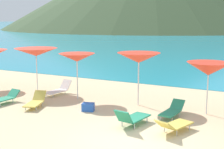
{
  "coord_description": "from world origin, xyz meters",
  "views": [
    {
      "loc": [
        3.98,
        -8.89,
        3.88
      ],
      "look_at": [
        -2.93,
        4.66,
        1.2
      ],
      "focal_mm": 50.87,
      "sensor_mm": 36.0,
      "label": 1
    }
  ],
  "objects_px": {
    "lounge_chair_3": "(59,89)",
    "lounge_chair_1": "(132,117)",
    "umbrella_2": "(77,58)",
    "lounge_chair_2": "(5,98)",
    "lounge_chair_4": "(36,101)",
    "cooler_box": "(88,107)",
    "umbrella_1": "(36,52)",
    "lounge_chair_0": "(172,110)",
    "umbrella_4": "(209,69)",
    "umbrella_3": "(139,58)",
    "lounge_chair_7": "(174,125)"
  },
  "relations": [
    {
      "from": "umbrella_1",
      "to": "lounge_chair_2",
      "type": "height_order",
      "value": "umbrella_1"
    },
    {
      "from": "cooler_box",
      "to": "umbrella_3",
      "type": "bearing_deg",
      "value": 33.11
    },
    {
      "from": "lounge_chair_0",
      "to": "lounge_chair_3",
      "type": "height_order",
      "value": "lounge_chair_3"
    },
    {
      "from": "lounge_chair_0",
      "to": "lounge_chair_2",
      "type": "height_order",
      "value": "lounge_chair_0"
    },
    {
      "from": "lounge_chair_7",
      "to": "umbrella_4",
      "type": "bearing_deg",
      "value": -83.92
    },
    {
      "from": "umbrella_1",
      "to": "lounge_chair_4",
      "type": "xyz_separation_m",
      "value": [
        1.94,
        -2.44,
        -1.88
      ]
    },
    {
      "from": "umbrella_4",
      "to": "lounge_chair_7",
      "type": "bearing_deg",
      "value": -102.15
    },
    {
      "from": "cooler_box",
      "to": "lounge_chair_0",
      "type": "bearing_deg",
      "value": -4.14
    },
    {
      "from": "lounge_chair_3",
      "to": "lounge_chair_7",
      "type": "xyz_separation_m",
      "value": [
        6.93,
        -2.76,
        0.02
      ]
    },
    {
      "from": "umbrella_2",
      "to": "lounge_chair_3",
      "type": "bearing_deg",
      "value": 164.45
    },
    {
      "from": "lounge_chair_4",
      "to": "cooler_box",
      "type": "distance_m",
      "value": 2.48
    },
    {
      "from": "umbrella_4",
      "to": "lounge_chair_1",
      "type": "distance_m",
      "value": 3.83
    },
    {
      "from": "umbrella_2",
      "to": "lounge_chair_0",
      "type": "relative_size",
      "value": 1.41
    },
    {
      "from": "lounge_chair_1",
      "to": "lounge_chair_4",
      "type": "distance_m",
      "value": 4.87
    },
    {
      "from": "umbrella_1",
      "to": "cooler_box",
      "type": "distance_m",
      "value": 5.16
    },
    {
      "from": "lounge_chair_2",
      "to": "lounge_chair_7",
      "type": "bearing_deg",
      "value": 3.81
    },
    {
      "from": "lounge_chair_2",
      "to": "umbrella_4",
      "type": "bearing_deg",
      "value": 21.46
    },
    {
      "from": "umbrella_2",
      "to": "lounge_chair_2",
      "type": "distance_m",
      "value": 3.81
    },
    {
      "from": "umbrella_4",
      "to": "lounge_chair_7",
      "type": "relative_size",
      "value": 1.28
    },
    {
      "from": "umbrella_4",
      "to": "cooler_box",
      "type": "xyz_separation_m",
      "value": [
        -4.58,
        -1.84,
        -1.72
      ]
    },
    {
      "from": "umbrella_1",
      "to": "lounge_chair_7",
      "type": "distance_m",
      "value": 9.01
    },
    {
      "from": "lounge_chair_4",
      "to": "lounge_chair_1",
      "type": "bearing_deg",
      "value": -23.17
    },
    {
      "from": "umbrella_2",
      "to": "lounge_chair_1",
      "type": "relative_size",
      "value": 1.33
    },
    {
      "from": "umbrella_4",
      "to": "lounge_chair_3",
      "type": "bearing_deg",
      "value": 179.72
    },
    {
      "from": "lounge_chair_4",
      "to": "cooler_box",
      "type": "height_order",
      "value": "lounge_chair_4"
    },
    {
      "from": "lounge_chair_1",
      "to": "lounge_chair_4",
      "type": "xyz_separation_m",
      "value": [
        -4.85,
        0.39,
        -0.07
      ]
    },
    {
      "from": "umbrella_1",
      "to": "lounge_chair_3",
      "type": "xyz_separation_m",
      "value": [
        1.43,
        -0.05,
        -1.88
      ]
    },
    {
      "from": "umbrella_4",
      "to": "lounge_chair_0",
      "type": "distance_m",
      "value": 2.23
    },
    {
      "from": "lounge_chair_0",
      "to": "lounge_chair_2",
      "type": "xyz_separation_m",
      "value": [
        -7.53,
        -1.46,
        -0.01
      ]
    },
    {
      "from": "umbrella_2",
      "to": "lounge_chair_7",
      "type": "bearing_deg",
      "value": -23.25
    },
    {
      "from": "umbrella_2",
      "to": "umbrella_4",
      "type": "distance_m",
      "value": 6.08
    },
    {
      "from": "lounge_chair_1",
      "to": "lounge_chair_7",
      "type": "bearing_deg",
      "value": -169.75
    },
    {
      "from": "lounge_chair_1",
      "to": "lounge_chair_0",
      "type": "bearing_deg",
      "value": -111.27
    },
    {
      "from": "umbrella_1",
      "to": "lounge_chair_4",
      "type": "bearing_deg",
      "value": -51.5
    },
    {
      "from": "umbrella_2",
      "to": "lounge_chair_0",
      "type": "distance_m",
      "value": 5.28
    },
    {
      "from": "lounge_chair_3",
      "to": "lounge_chair_1",
      "type": "bearing_deg",
      "value": -18.03
    },
    {
      "from": "lounge_chair_4",
      "to": "umbrella_1",
      "type": "bearing_deg",
      "value": 109.97
    },
    {
      "from": "umbrella_4",
      "to": "lounge_chair_4",
      "type": "bearing_deg",
      "value": -161.39
    },
    {
      "from": "umbrella_1",
      "to": "lounge_chair_4",
      "type": "relative_size",
      "value": 1.56
    },
    {
      "from": "lounge_chair_4",
      "to": "cooler_box",
      "type": "xyz_separation_m",
      "value": [
        2.42,
        0.52,
        -0.09
      ]
    },
    {
      "from": "lounge_chair_0",
      "to": "lounge_chair_3",
      "type": "relative_size",
      "value": 0.97
    },
    {
      "from": "lounge_chair_2",
      "to": "lounge_chair_4",
      "type": "bearing_deg",
      "value": 10.06
    },
    {
      "from": "umbrella_2",
      "to": "umbrella_1",
      "type": "bearing_deg",
      "value": 171.08
    },
    {
      "from": "lounge_chair_3",
      "to": "lounge_chair_0",
      "type": "bearing_deg",
      "value": -0.07
    },
    {
      "from": "umbrella_1",
      "to": "lounge_chair_2",
      "type": "xyz_separation_m",
      "value": [
        0.27,
        -2.58,
        -1.87
      ]
    },
    {
      "from": "umbrella_4",
      "to": "lounge_chair_1",
      "type": "bearing_deg",
      "value": -128.02
    },
    {
      "from": "umbrella_2",
      "to": "umbrella_3",
      "type": "distance_m",
      "value": 3.05
    },
    {
      "from": "lounge_chair_2",
      "to": "umbrella_1",
      "type": "bearing_deg",
      "value": 101.41
    },
    {
      "from": "lounge_chair_0",
      "to": "lounge_chair_4",
      "type": "height_order",
      "value": "lounge_chair_4"
    },
    {
      "from": "lounge_chair_1",
      "to": "lounge_chair_2",
      "type": "relative_size",
      "value": 1.17
    }
  ]
}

